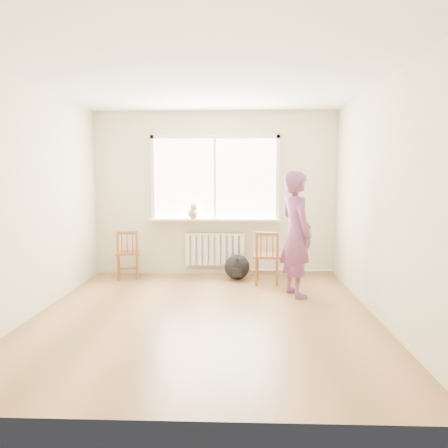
# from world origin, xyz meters

# --- Properties ---
(floor) EXTENTS (4.50, 4.50, 0.00)m
(floor) POSITION_xyz_m (0.00, 0.00, 0.00)
(floor) COLOR #A87045
(floor) RESTS_ON ground
(ceiling) EXTENTS (4.50, 4.50, 0.00)m
(ceiling) POSITION_xyz_m (0.00, 0.00, 2.70)
(ceiling) COLOR white
(ceiling) RESTS_ON back_wall
(back_wall) EXTENTS (4.00, 0.01, 2.70)m
(back_wall) POSITION_xyz_m (0.00, 2.25, 1.35)
(back_wall) COLOR beige
(back_wall) RESTS_ON ground
(window) EXTENTS (2.12, 0.05, 1.42)m
(window) POSITION_xyz_m (0.00, 2.22, 1.66)
(window) COLOR white
(window) RESTS_ON back_wall
(windowsill) EXTENTS (2.15, 0.22, 0.04)m
(windowsill) POSITION_xyz_m (0.00, 2.14, 0.93)
(windowsill) COLOR white
(windowsill) RESTS_ON back_wall
(radiator) EXTENTS (1.00, 0.12, 0.55)m
(radiator) POSITION_xyz_m (0.00, 2.16, 0.44)
(radiator) COLOR white
(radiator) RESTS_ON back_wall
(heating_pipe) EXTENTS (1.40, 0.04, 0.04)m
(heating_pipe) POSITION_xyz_m (1.25, 2.19, 0.08)
(heating_pipe) COLOR silver
(heating_pipe) RESTS_ON back_wall
(baseboard) EXTENTS (4.00, 0.03, 0.08)m
(baseboard) POSITION_xyz_m (0.00, 2.23, 0.04)
(baseboard) COLOR beige
(baseboard) RESTS_ON ground
(chair_left) EXTENTS (0.46, 0.45, 0.78)m
(chair_left) POSITION_xyz_m (-1.38, 1.83, 0.39)
(chair_left) COLOR brown
(chair_left) RESTS_ON floor
(chair_right) EXTENTS (0.44, 0.42, 0.82)m
(chair_right) POSITION_xyz_m (0.83, 1.52, 0.41)
(chair_right) COLOR brown
(chair_right) RESTS_ON floor
(person) EXTENTS (0.60, 0.72, 1.71)m
(person) POSITION_xyz_m (1.18, 0.92, 0.86)
(person) COLOR #AE3A50
(person) RESTS_ON floor
(cat) EXTENTS (0.24, 0.42, 0.28)m
(cat) POSITION_xyz_m (-0.35, 2.05, 1.06)
(cat) COLOR beige
(cat) RESTS_ON windowsill
(backpack) EXTENTS (0.48, 0.42, 0.40)m
(backpack) POSITION_xyz_m (0.37, 1.83, 0.20)
(backpack) COLOR black
(backpack) RESTS_ON floor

